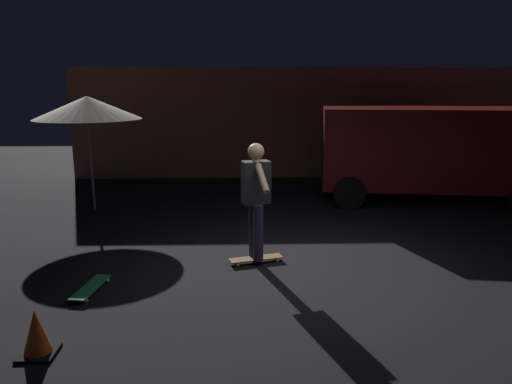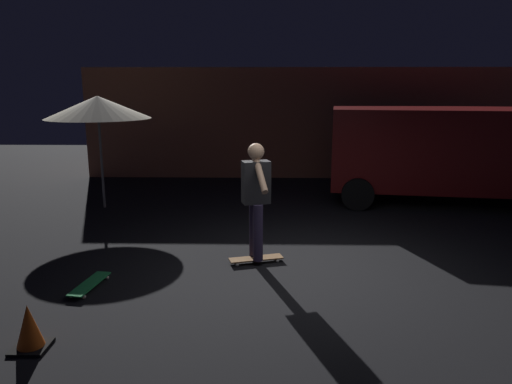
# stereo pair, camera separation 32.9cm
# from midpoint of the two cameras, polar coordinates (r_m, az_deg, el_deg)

# --- Properties ---
(ground_plane) EXTENTS (28.00, 28.00, 0.00)m
(ground_plane) POSITION_cam_midpoint_polar(r_m,az_deg,el_deg) (6.69, 4.57, -9.76)
(ground_plane) COLOR black
(low_building) EXTENTS (13.08, 4.38, 2.96)m
(low_building) POSITION_cam_midpoint_polar(r_m,az_deg,el_deg) (15.44, 5.15, 8.66)
(low_building) COLOR #B76B4C
(low_building) RESTS_ON ground_plane
(parked_van) EXTENTS (4.82, 2.76, 2.03)m
(parked_van) POSITION_cam_midpoint_polar(r_m,az_deg,el_deg) (11.23, 18.89, 4.90)
(parked_van) COLOR maroon
(parked_van) RESTS_ON ground_plane
(patio_umbrella) EXTENTS (2.10, 2.10, 2.30)m
(patio_umbrella) POSITION_cam_midpoint_polar(r_m,az_deg,el_deg) (10.32, -20.07, 9.28)
(patio_umbrella) COLOR slate
(patio_umbrella) RESTS_ON ground_plane
(skateboard_ridden) EXTENTS (0.80, 0.41, 0.07)m
(skateboard_ridden) POSITION_cam_midpoint_polar(r_m,az_deg,el_deg) (7.11, -1.34, -7.85)
(skateboard_ridden) COLOR olive
(skateboard_ridden) RESTS_ON ground_plane
(skateboard_spare) EXTENTS (0.32, 0.80, 0.07)m
(skateboard_spare) POSITION_cam_midpoint_polar(r_m,az_deg,el_deg) (6.56, -20.23, -10.49)
(skateboard_spare) COLOR green
(skateboard_spare) RESTS_ON ground_plane
(skater) EXTENTS (0.43, 0.97, 1.67)m
(skater) POSITION_cam_midpoint_polar(r_m,az_deg,el_deg) (6.83, -1.38, -0.12)
(skater) COLOR #382D4C
(skater) RESTS_ON skateboard_ridden
(traffic_cone) EXTENTS (0.34, 0.34, 0.46)m
(traffic_cone) POSITION_cam_midpoint_polar(r_m,az_deg,el_deg) (5.32, -26.05, -14.79)
(traffic_cone) COLOR black
(traffic_cone) RESTS_ON ground_plane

